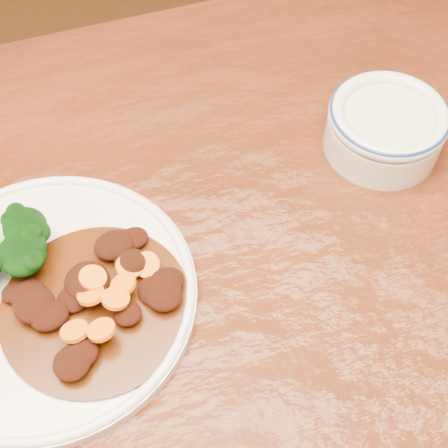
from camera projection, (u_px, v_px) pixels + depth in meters
name	position (u px, v px, depth m)	size (l,w,h in m)	color
dining_table	(157.00, 338.00, 0.69)	(1.57, 1.01, 0.75)	#56210F
dinner_plate	(46.00, 296.00, 0.62)	(0.30, 0.30, 0.02)	white
mince_stew	(97.00, 297.00, 0.60)	(0.19, 0.19, 0.03)	#482007
dip_bowl	(385.00, 126.00, 0.72)	(0.14, 0.14, 0.06)	beige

